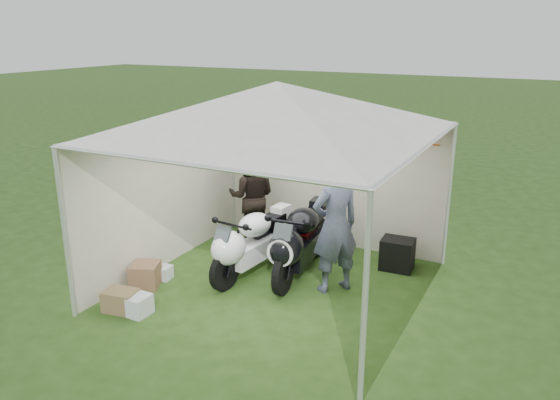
% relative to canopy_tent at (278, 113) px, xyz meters
% --- Properties ---
extents(ground, '(80.00, 80.00, 0.00)m').
position_rel_canopy_tent_xyz_m(ground, '(0.00, -0.03, -2.58)').
color(ground, '#223E12').
rests_on(ground, ground).
extents(canopy_tent, '(5.66, 5.66, 3.00)m').
position_rel_canopy_tent_xyz_m(canopy_tent, '(0.00, 0.00, 0.00)').
color(canopy_tent, silver).
rests_on(canopy_tent, ground).
extents(motorcycle_white, '(0.57, 2.01, 0.99)m').
position_rel_canopy_tent_xyz_m(motorcycle_white, '(-0.58, 0.14, -2.02)').
color(motorcycle_white, black).
rests_on(motorcycle_white, ground).
extents(motorcycle_black, '(0.61, 2.18, 1.07)m').
position_rel_canopy_tent_xyz_m(motorcycle_black, '(0.11, 0.47, -1.98)').
color(motorcycle_black, black).
rests_on(motorcycle_black, ground).
extents(paddock_stand, '(0.42, 0.29, 0.30)m').
position_rel_canopy_tent_xyz_m(paddock_stand, '(0.01, 1.45, -2.43)').
color(paddock_stand, blue).
rests_on(paddock_stand, ground).
extents(person_dark_jacket, '(1.02, 0.92, 1.72)m').
position_rel_canopy_tent_xyz_m(person_dark_jacket, '(-1.21, 1.33, -1.71)').
color(person_dark_jacket, black).
rests_on(person_dark_jacket, ground).
extents(person_blue_jacket, '(0.83, 0.87, 2.00)m').
position_rel_canopy_tent_xyz_m(person_blue_jacket, '(0.77, 0.29, -1.58)').
color(person_blue_jacket, slate).
rests_on(person_blue_jacket, ground).
extents(equipment_box, '(0.53, 0.43, 0.50)m').
position_rel_canopy_tent_xyz_m(equipment_box, '(1.39, 1.42, -2.32)').
color(equipment_box, black).
rests_on(equipment_box, ground).
extents(crate_0, '(0.41, 0.32, 0.27)m').
position_rel_canopy_tent_xyz_m(crate_0, '(-1.33, -1.60, -2.44)').
color(crate_0, silver).
rests_on(crate_0, ground).
extents(crate_1, '(0.53, 0.53, 0.36)m').
position_rel_canopy_tent_xyz_m(crate_1, '(-1.75, -0.90, -2.40)').
color(crate_1, brown).
rests_on(crate_1, ground).
extents(crate_2, '(0.30, 0.26, 0.20)m').
position_rel_canopy_tent_xyz_m(crate_2, '(-1.70, -0.58, -2.47)').
color(crate_2, silver).
rests_on(crate_2, ground).
extents(crate_3, '(0.49, 0.39, 0.29)m').
position_rel_canopy_tent_xyz_m(crate_3, '(-1.55, -1.63, -2.43)').
color(crate_3, brown).
rests_on(crate_3, ground).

